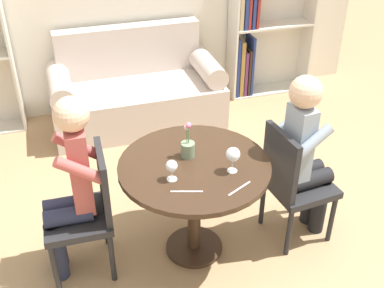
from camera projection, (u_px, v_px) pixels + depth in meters
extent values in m
plane|color=tan|center=(194.00, 248.00, 3.45)|extent=(16.00, 16.00, 0.00)
cylinder|color=#382619|center=(194.00, 166.00, 3.06)|extent=(0.98, 0.98, 0.03)
cylinder|color=#382619|center=(194.00, 209.00, 3.25)|extent=(0.09, 0.09, 0.67)
cylinder|color=#382619|center=(194.00, 247.00, 3.44)|extent=(0.40, 0.40, 0.03)
cube|color=beige|center=(138.00, 104.00, 4.86)|extent=(1.68, 0.80, 0.42)
cube|color=beige|center=(128.00, 50.00, 4.87)|extent=(1.46, 0.16, 0.50)
cylinder|color=beige|center=(60.00, 85.00, 4.51)|extent=(0.22, 0.72, 0.22)
cylinder|color=beige|center=(206.00, 66.00, 4.87)|extent=(0.22, 0.72, 0.22)
cube|color=silver|center=(10.00, 53.00, 4.51)|extent=(0.02, 0.28, 1.56)
cube|color=silver|center=(267.00, 21.00, 5.29)|extent=(0.92, 0.02, 1.56)
cube|color=silver|center=(233.00, 29.00, 5.07)|extent=(0.02, 0.28, 1.56)
cube|color=silver|center=(309.00, 21.00, 5.29)|extent=(0.02, 0.28, 1.56)
cube|color=silver|center=(266.00, 89.00, 5.60)|extent=(0.87, 0.28, 0.02)
cube|color=silver|center=(272.00, 25.00, 5.18)|extent=(0.87, 0.28, 0.02)
cube|color=navy|center=(235.00, 66.00, 5.30)|extent=(0.03, 0.23, 0.67)
cube|color=olive|center=(239.00, 67.00, 5.33)|extent=(0.04, 0.23, 0.63)
cube|color=#602D5B|center=(243.00, 72.00, 5.37)|extent=(0.03, 0.23, 0.51)
cube|color=#332319|center=(246.00, 70.00, 5.38)|extent=(0.03, 0.23, 0.53)
cube|color=navy|center=(249.00, 64.00, 5.35)|extent=(0.03, 0.23, 0.67)
cube|color=navy|center=(244.00, 0.00, 4.93)|extent=(0.04, 0.23, 0.58)
cube|color=navy|center=(251.00, 2.00, 4.96)|extent=(0.04, 0.23, 0.52)
cylinder|color=#232326|center=(54.00, 231.00, 3.31)|extent=(0.04, 0.04, 0.40)
cylinder|color=#232326|center=(55.00, 269.00, 3.02)|extent=(0.04, 0.04, 0.40)
cylinder|color=#232326|center=(106.00, 222.00, 3.39)|extent=(0.04, 0.04, 0.40)
cylinder|color=#232326|center=(112.00, 257.00, 3.10)|extent=(0.04, 0.04, 0.40)
cube|color=#232326|center=(78.00, 218.00, 3.09)|extent=(0.43, 0.43, 0.05)
cube|color=#232326|center=(103.00, 182.00, 2.99)|extent=(0.05, 0.38, 0.45)
cylinder|color=#232326|center=(332.00, 219.00, 3.42)|extent=(0.04, 0.04, 0.40)
cylinder|color=#232326|center=(303.00, 190.00, 3.69)|extent=(0.04, 0.04, 0.40)
cylinder|color=#232326|center=(289.00, 233.00, 3.30)|extent=(0.04, 0.04, 0.40)
cylinder|color=#232326|center=(263.00, 202.00, 3.58)|extent=(0.04, 0.04, 0.40)
cube|color=#232326|center=(300.00, 186.00, 3.37)|extent=(0.46, 0.46, 0.05)
cube|color=#232326|center=(280.00, 163.00, 3.18)|extent=(0.08, 0.38, 0.45)
cylinder|color=#282D47|center=(56.00, 240.00, 3.21)|extent=(0.11, 0.11, 0.45)
cylinder|color=#282D47|center=(57.00, 251.00, 3.12)|extent=(0.11, 0.11, 0.45)
cylinder|color=#282D47|center=(67.00, 205.00, 3.08)|extent=(0.30, 0.12, 0.11)
cylinder|color=#282D47|center=(68.00, 216.00, 2.99)|extent=(0.30, 0.12, 0.11)
cube|color=#B2514C|center=(80.00, 170.00, 2.91)|extent=(0.13, 0.20, 0.57)
cylinder|color=#B2514C|center=(76.00, 146.00, 2.96)|extent=(0.29, 0.08, 0.23)
cylinder|color=#B2514C|center=(80.00, 170.00, 2.75)|extent=(0.29, 0.08, 0.23)
sphere|color=beige|center=(71.00, 114.00, 2.70)|extent=(0.21, 0.21, 0.21)
cylinder|color=black|center=(319.00, 206.00, 3.50)|extent=(0.11, 0.11, 0.45)
cylinder|color=black|center=(310.00, 197.00, 3.58)|extent=(0.11, 0.11, 0.45)
cylinder|color=black|center=(312.00, 179.00, 3.31)|extent=(0.31, 0.14, 0.11)
cylinder|color=black|center=(302.00, 171.00, 3.40)|extent=(0.31, 0.14, 0.11)
cube|color=#93A3B2|center=(298.00, 144.00, 3.17)|extent=(0.14, 0.21, 0.55)
cylinder|color=#93A3B2|center=(312.00, 143.00, 3.01)|extent=(0.29, 0.10, 0.23)
cylinder|color=#93A3B2|center=(289.00, 123.00, 3.22)|extent=(0.29, 0.10, 0.23)
sphere|color=beige|center=(306.00, 92.00, 2.96)|extent=(0.21, 0.21, 0.21)
cylinder|color=white|center=(172.00, 179.00, 2.92)|extent=(0.06, 0.06, 0.00)
cylinder|color=white|center=(172.00, 174.00, 2.90)|extent=(0.01, 0.01, 0.07)
sphere|color=white|center=(172.00, 166.00, 2.86)|extent=(0.07, 0.07, 0.07)
sphere|color=beige|center=(172.00, 167.00, 2.87)|extent=(0.05, 0.05, 0.05)
cylinder|color=white|center=(232.00, 171.00, 2.99)|extent=(0.06, 0.06, 0.00)
cylinder|color=white|center=(232.00, 165.00, 2.96)|extent=(0.01, 0.01, 0.08)
sphere|color=white|center=(233.00, 154.00, 2.92)|extent=(0.09, 0.09, 0.09)
sphere|color=maroon|center=(233.00, 156.00, 2.93)|extent=(0.06, 0.06, 0.06)
cylinder|color=gray|center=(188.00, 150.00, 3.10)|extent=(0.09, 0.09, 0.10)
cylinder|color=#4C7A42|center=(187.00, 135.00, 3.05)|extent=(0.00, 0.01, 0.11)
sphere|color=silver|center=(187.00, 127.00, 3.02)|extent=(0.04, 0.04, 0.04)
cylinder|color=#4C7A42|center=(189.00, 134.00, 3.04)|extent=(0.00, 0.01, 0.13)
sphere|color=#9E70B2|center=(189.00, 125.00, 3.01)|extent=(0.04, 0.04, 0.04)
cylinder|color=#4C7A42|center=(188.00, 135.00, 3.04)|extent=(0.01, 0.01, 0.13)
sphere|color=#D16684|center=(188.00, 126.00, 3.00)|extent=(0.04, 0.04, 0.04)
cube|color=silver|center=(240.00, 188.00, 2.84)|extent=(0.17, 0.10, 0.00)
cube|color=silver|center=(187.00, 191.00, 2.81)|extent=(0.18, 0.07, 0.00)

